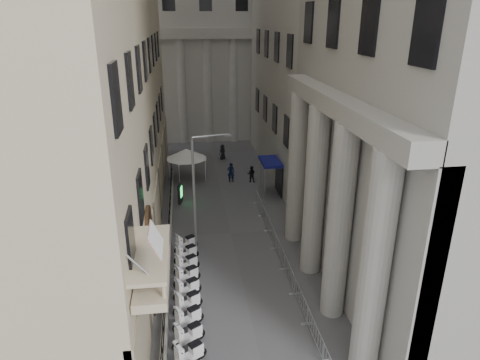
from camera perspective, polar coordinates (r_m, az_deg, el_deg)
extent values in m
cube|color=#B4B1AA|center=(55.67, -4.90, 21.57)|extent=(22.00, 10.00, 30.00)
cylinder|color=white|center=(38.69, -8.09, 0.58)|extent=(0.06, 0.06, 2.03)
cylinder|color=white|center=(38.72, -4.27, 0.75)|extent=(0.06, 0.06, 2.03)
cylinder|color=white|center=(41.12, -8.09, 1.82)|extent=(0.06, 0.06, 2.03)
cylinder|color=white|center=(41.15, -4.49, 1.99)|extent=(0.06, 0.06, 2.03)
cube|color=white|center=(39.56, -6.30, 2.75)|extent=(2.77, 2.77, 0.11)
cone|color=white|center=(39.41, -6.32, 3.39)|extent=(3.69, 3.69, 0.92)
cylinder|color=#96999F|center=(26.93, -6.12, -2.21)|extent=(0.16, 0.16, 7.63)
cylinder|color=#96999F|center=(25.93, -3.97, 5.88)|extent=(2.27, 0.57, 0.12)
cube|color=#96999F|center=(26.22, -1.74, 5.99)|extent=(0.51, 0.30, 0.14)
cube|color=black|center=(35.25, -8.01, -1.83)|extent=(0.40, 0.80, 1.64)
cube|color=#19E54C|center=(35.15, -7.82, -1.57)|extent=(0.16, 0.58, 0.91)
imported|color=black|center=(39.41, -1.22, 1.03)|extent=(0.69, 0.47, 1.84)
imported|color=black|center=(39.41, 1.52, 0.80)|extent=(0.87, 0.75, 1.55)
imported|color=black|center=(45.81, -2.35, 3.76)|extent=(0.95, 0.88, 1.63)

